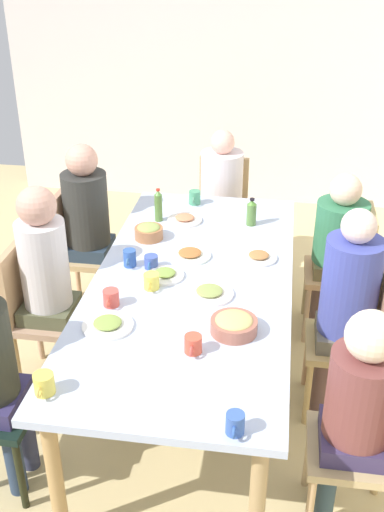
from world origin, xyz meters
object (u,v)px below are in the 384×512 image
at_px(person_4, 47,272).
at_px(cup_0, 44,384).
at_px(cup_3, 151,262).
at_px(cup_4, 130,258).
at_px(chair_3, 358,335).
at_px(dining_table, 192,291).
at_px(cup_6, 193,344).
at_px(chair_1, 222,209).
at_px(plate_4, 259,257).
at_px(plate_2, 209,293).
at_px(cup_2, 195,198).
at_px(plate_5, 165,274).
at_px(person_0, 338,240).
at_px(person_1, 221,191).
at_px(plate_1, 190,254).
at_px(bottle_0, 252,213).
at_px(bowl_1, 149,232).
at_px(chair_4, 37,307).
at_px(person_5, 88,216).
at_px(person_3, 347,298).
at_px(plate_3, 185,219).
at_px(cup_5, 151,281).
at_px(bowl_0, 234,324).
at_px(bottle_1, 158,206).
at_px(cup_1, 235,424).
at_px(plate_0, 108,325).
at_px(chair_2, 373,439).
at_px(chair_0, 349,266).
at_px(cup_7, 111,298).
at_px(person_2, 357,404).

bearing_deg(person_4, cup_0, 20.09).
height_order(cup_3, cup_4, cup_4).
bearing_deg(chair_3, dining_table, -90.00).
bearing_deg(cup_6, chair_1, -177.34).
bearing_deg(dining_table, plate_4, 130.68).
xyz_separation_m(plate_2, plate_4, (-0.43, 0.23, 0.00)).
bearing_deg(cup_2, cup_0, -9.22).
bearing_deg(plate_5, person_0, 127.96).
distance_m(person_1, plate_1, 1.20).
bearing_deg(person_1, cup_3, -10.31).
height_order(plate_4, cup_6, cup_6).
xyz_separation_m(cup_4, bottle_0, (-0.64, 0.64, 0.04)).
xyz_separation_m(chair_3, cup_3, (-0.10, -1.17, 0.30)).
bearing_deg(bowl_1, cup_3, 14.20).
distance_m(plate_4, cup_2, 0.87).
bearing_deg(chair_4, person_5, 173.43).
height_order(chair_1, person_3, person_3).
xyz_separation_m(person_3, cup_0, (0.99, -1.29, 0.08)).
height_order(plate_3, cup_0, cup_0).
relative_size(cup_3, cup_6, 0.97).
xyz_separation_m(cup_3, cup_5, (0.21, 0.05, 0.00)).
xyz_separation_m(bowl_0, bottle_1, (-1.16, -0.60, 0.06)).
bearing_deg(bowl_1, plate_4, 76.58).
distance_m(chair_1, bowl_1, 1.18).
bearing_deg(person_4, cup_2, 145.94).
bearing_deg(plate_4, bottle_1, -122.17).
height_order(chair_4, cup_5, chair_4).
relative_size(cup_1, cup_4, 1.02).
bearing_deg(plate_0, plate_2, 129.05).
relative_size(dining_table, chair_2, 2.60).
bearing_deg(plate_5, bowl_0, 42.54).
bearing_deg(bottle_0, chair_0, 92.84).
distance_m(person_0, plate_2, 1.17).
bearing_deg(bowl_1, cup_7, -2.20).
bearing_deg(person_0, person_1, -129.34).
distance_m(chair_3, cup_4, 1.33).
height_order(chair_0, plate_4, chair_0).
bearing_deg(person_2, bottle_1, -142.36).
bearing_deg(chair_0, chair_2, 0.00).
relative_size(plate_3, cup_5, 1.87).
bearing_deg(plate_4, plate_5, -60.48).
height_order(person_0, bowl_0, person_0).
bearing_deg(cup_5, chair_3, 95.88).
relative_size(person_0, chair_3, 1.27).
bearing_deg(bottle_0, chair_4, -57.81).
bearing_deg(cup_0, chair_0, 142.04).
xyz_separation_m(cup_7, bottle_0, (-1.06, 0.64, 0.04)).
bearing_deg(person_3, cup_4, -94.98).
bearing_deg(cup_1, chair_0, 162.75).
bearing_deg(person_0, plate_1, -59.66).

